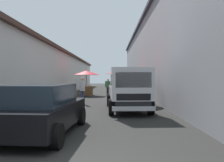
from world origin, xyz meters
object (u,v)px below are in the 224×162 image
Objects in this scene: hatchback_car at (42,109)px; vendor_by_crates at (82,89)px; vendor_in_shade at (108,86)px; delivery_truck at (129,91)px; fruit_stall_near_right at (126,77)px; fruit_stall_far_right at (127,75)px; fruit_stall_near_left at (87,76)px.

hatchback_car is 2.43× the size of vendor_by_crates.
vendor_in_shade is (13.87, -1.60, 0.13)m from hatchback_car.
delivery_truck is at bearing -142.35° from vendor_by_crates.
vendor_in_shade is (6.65, 1.27, -0.83)m from fruit_stall_near_right.
vendor_by_crates is (7.48, -0.13, 0.22)m from hatchback_car.
fruit_stall_far_right is at bearing -13.55° from hatchback_car.
delivery_truck is at bearing 179.03° from fruit_stall_near_right.
fruit_stall_far_right is at bearing -26.87° from vendor_by_crates.
vendor_by_crates is at bearing 37.65° from delivery_truck.
fruit_stall_near_right is (-6.96, -3.24, -0.06)m from fruit_stall_near_left.
delivery_truck reaches higher than hatchback_car.
hatchback_car is at bearing 144.88° from delivery_truck.
fruit_stall_near_right is 3.29m from delivery_truck.
fruit_stall_far_right reaches higher than vendor_by_crates.
fruit_stall_near_left is 1.49× the size of vendor_by_crates.
vendor_in_shade is at bearing -6.58° from hatchback_car.
vendor_in_shade is (0.12, 1.71, -1.02)m from fruit_stall_far_right.
fruit_stall_near_right reaches higher than vendor_in_shade.
delivery_truck reaches higher than vendor_in_shade.
fruit_stall_far_right is 14.20m from hatchback_car.
vendor_in_shade is at bearing 86.08° from fruit_stall_far_right.
hatchback_car is at bearing -178.52° from fruit_stall_near_left.
fruit_stall_far_right is at bearing -3.88° from fruit_stall_near_right.
fruit_stall_near_left is 0.96× the size of fruit_stall_near_right.
delivery_truck is (-9.75, 0.50, -0.85)m from fruit_stall_far_right.
fruit_stall_far_right is 6.55m from fruit_stall_near_right.
vendor_by_crates is at bearing 153.13° from fruit_stall_far_right.
delivery_truck is 9.94m from vendor_in_shade.
delivery_truck reaches higher than vendor_by_crates.
delivery_truck is at bearing -172.98° from vendor_in_shade.
fruit_stall_far_right is 2.00m from vendor_in_shade.
hatchback_car is at bearing 166.45° from fruit_stall_far_right.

